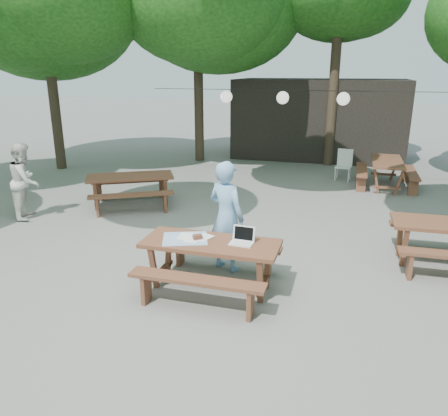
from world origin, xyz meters
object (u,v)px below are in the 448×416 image
main_picnic_table (211,264)px  woman (226,216)px  second_person (25,181)px  plastic_chair (343,171)px  picnic_table_nw (131,190)px

main_picnic_table → woman: bearing=87.5°
woman → second_person: (-4.92, 1.31, -0.07)m
woman → plastic_chair: bearing=-79.9°
main_picnic_table → second_person: bearing=157.4°
plastic_chair → main_picnic_table: bearing=-95.7°
picnic_table_nw → second_person: second_person is taller
main_picnic_table → picnic_table_nw: (-3.10, 3.42, 0.00)m
main_picnic_table → picnic_table_nw: bearing=132.2°
second_person → main_picnic_table: bearing=-136.0°
picnic_table_nw → plastic_chair: plastic_chair is taller
picnic_table_nw → woman: woman is taller
picnic_table_nw → woman: (3.13, -2.69, 0.51)m
woman → second_person: 5.09m
second_person → woman: bearing=-128.3°
woman → main_picnic_table: bearing=111.7°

